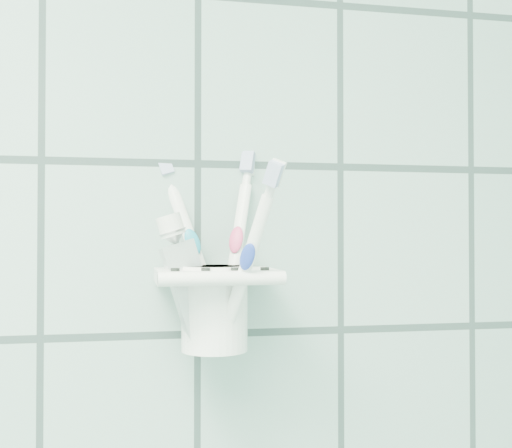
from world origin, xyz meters
TOP-DOWN VIEW (x-y plane):
  - holder_bracket at (0.65, 1.15)m, footprint 0.12×0.10m
  - cup at (0.65, 1.16)m, footprint 0.07×0.07m
  - toothbrush_pink at (0.66, 1.16)m, footprint 0.06×0.06m
  - toothbrush_blue at (0.65, 1.15)m, footprint 0.05×0.06m
  - toothbrush_orange at (0.65, 1.14)m, footprint 0.05×0.08m
  - toothpaste_tube at (0.64, 1.15)m, footprint 0.06×0.03m

SIDE VIEW (x-z plane):
  - cup at x=0.65m, z-range 1.24..1.33m
  - holder_bracket at x=0.65m, z-range 1.29..1.33m
  - toothpaste_tube at x=0.64m, z-range 1.25..1.39m
  - toothbrush_orange at x=0.65m, z-range 1.25..1.44m
  - toothbrush_blue at x=0.65m, z-range 1.25..1.45m
  - toothbrush_pink at x=0.66m, z-range 1.25..1.45m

